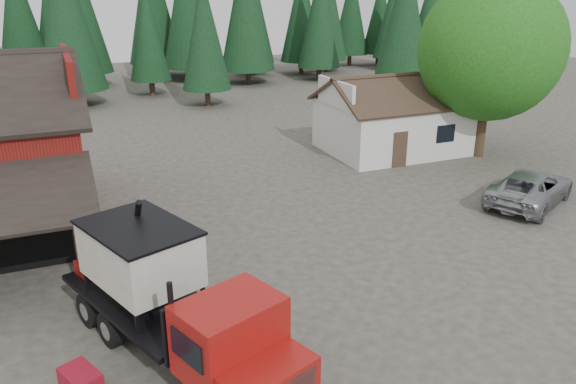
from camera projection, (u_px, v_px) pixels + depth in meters
name	position (u px, v px, depth m)	size (l,w,h in m)	color
ground	(270.00, 295.00, 18.44)	(120.00, 120.00, 0.00)	#403B32
farmhouse	(394.00, 123.00, 33.76)	(8.60, 6.42, 4.65)	silver
deciduous_tree	(491.00, 54.00, 31.10)	(8.00, 8.00, 10.20)	#382619
conifer_backdrop	(116.00, 87.00, 54.71)	(76.00, 16.00, 16.00)	black
near_pine_b	(204.00, 32.00, 44.43)	(3.96, 3.96, 10.40)	#382619
near_pine_c	(405.00, 17.00, 46.39)	(4.84, 4.84, 12.40)	#382619
near_pine_d	(65.00, 12.00, 43.75)	(5.28, 5.28, 13.40)	#382619
feed_truck	(172.00, 298.00, 14.76)	(5.31, 9.12, 4.00)	black
silver_car	(530.00, 188.00, 25.80)	(2.61, 5.65, 1.57)	#9EA0A5
equip_box	(81.00, 381.00, 14.04)	(0.70, 1.10, 0.60)	maroon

